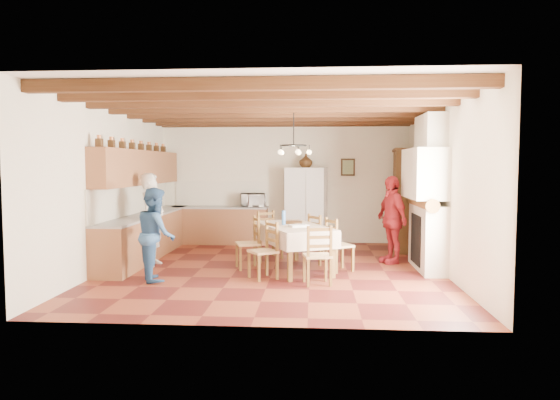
% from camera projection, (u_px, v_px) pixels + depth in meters
% --- Properties ---
extents(floor, '(6.00, 6.50, 0.02)m').
position_uv_depth(floor, '(273.00, 270.00, 9.11)').
color(floor, '#4C1614').
rests_on(floor, ground).
extents(ceiling, '(6.00, 6.50, 0.02)m').
position_uv_depth(ceiling, '(273.00, 103.00, 8.90)').
color(ceiling, white).
rests_on(ceiling, ground).
extents(wall_back, '(6.00, 0.02, 3.00)m').
position_uv_depth(wall_back, '(284.00, 181.00, 12.25)').
color(wall_back, beige).
rests_on(wall_back, ground).
extents(wall_front, '(6.00, 0.02, 3.00)m').
position_uv_depth(wall_front, '(250.00, 200.00, 5.76)').
color(wall_front, beige).
rests_on(wall_front, ground).
extents(wall_left, '(0.02, 6.50, 3.00)m').
position_uv_depth(wall_left, '(111.00, 187.00, 9.21)').
color(wall_left, beige).
rests_on(wall_left, ground).
extents(wall_right, '(0.02, 6.50, 3.00)m').
position_uv_depth(wall_right, '(443.00, 188.00, 8.79)').
color(wall_right, beige).
rests_on(wall_right, ground).
extents(ceiling_beams, '(6.00, 6.30, 0.16)m').
position_uv_depth(ceiling_beams, '(273.00, 109.00, 8.90)').
color(ceiling_beams, '#3B1C0C').
rests_on(ceiling_beams, ground).
extents(lower_cabinets_left, '(0.60, 4.30, 0.86)m').
position_uv_depth(lower_cabinets_left, '(148.00, 236.00, 10.31)').
color(lower_cabinets_left, brown).
rests_on(lower_cabinets_left, ground).
extents(lower_cabinets_back, '(2.30, 0.60, 0.86)m').
position_uv_depth(lower_cabinets_back, '(220.00, 226.00, 12.12)').
color(lower_cabinets_back, brown).
rests_on(lower_cabinets_back, ground).
extents(countertop_left, '(0.62, 4.30, 0.04)m').
position_uv_depth(countertop_left, '(147.00, 215.00, 10.27)').
color(countertop_left, slate).
rests_on(countertop_left, lower_cabinets_left).
extents(countertop_back, '(2.34, 0.62, 0.04)m').
position_uv_depth(countertop_back, '(220.00, 207.00, 12.09)').
color(countertop_back, slate).
rests_on(countertop_back, lower_cabinets_back).
extents(backsplash_left, '(0.03, 4.30, 0.60)m').
position_uv_depth(backsplash_left, '(133.00, 199.00, 10.27)').
color(backsplash_left, beige).
rests_on(backsplash_left, ground).
extents(backsplash_back, '(2.30, 0.03, 0.60)m').
position_uv_depth(backsplash_back, '(222.00, 193.00, 12.35)').
color(backsplash_back, beige).
rests_on(backsplash_back, ground).
extents(upper_cabinets, '(0.35, 4.20, 0.70)m').
position_uv_depth(upper_cabinets, '(140.00, 168.00, 10.22)').
color(upper_cabinets, brown).
rests_on(upper_cabinets, ground).
extents(fireplace, '(0.56, 1.60, 2.80)m').
position_uv_depth(fireplace, '(424.00, 193.00, 9.02)').
color(fireplace, beige).
rests_on(fireplace, ground).
extents(wall_picture, '(0.34, 0.03, 0.42)m').
position_uv_depth(wall_picture, '(348.00, 167.00, 12.08)').
color(wall_picture, black).
rests_on(wall_picture, ground).
extents(refrigerator, '(1.02, 0.88, 1.84)m').
position_uv_depth(refrigerator, '(306.00, 206.00, 11.91)').
color(refrigerator, white).
rests_on(refrigerator, floor).
extents(hutch, '(0.65, 1.29, 2.26)m').
position_uv_depth(hutch, '(405.00, 200.00, 11.09)').
color(hutch, '#352310').
rests_on(hutch, floor).
extents(dining_table, '(1.63, 2.10, 0.82)m').
position_uv_depth(dining_table, '(293.00, 230.00, 9.00)').
color(dining_table, silver).
rests_on(dining_table, floor).
extents(chandelier, '(0.47, 0.47, 0.03)m').
position_uv_depth(chandelier, '(294.00, 146.00, 8.89)').
color(chandelier, black).
rests_on(chandelier, ground).
extents(chair_left_near, '(0.57, 0.57, 0.96)m').
position_uv_depth(chair_left_near, '(263.00, 250.00, 8.33)').
color(chair_left_near, brown).
rests_on(chair_left_near, floor).
extents(chair_left_far, '(0.52, 0.53, 0.96)m').
position_uv_depth(chair_left_far, '(248.00, 243.00, 9.15)').
color(chair_left_far, brown).
rests_on(chair_left_far, floor).
extents(chair_right_near, '(0.55, 0.56, 0.96)m').
position_uv_depth(chair_right_near, '(339.00, 244.00, 8.96)').
color(chair_right_near, brown).
rests_on(chair_right_near, floor).
extents(chair_right_far, '(0.57, 0.58, 0.96)m').
position_uv_depth(chair_right_far, '(321.00, 239.00, 9.65)').
color(chair_right_far, brown).
rests_on(chair_right_far, floor).
extents(chair_end_near, '(0.49, 0.48, 0.96)m').
position_uv_depth(chair_end_near, '(317.00, 254.00, 7.94)').
color(chair_end_near, brown).
rests_on(chair_end_near, floor).
extents(chair_end_far, '(0.57, 0.57, 0.96)m').
position_uv_depth(chair_end_far, '(270.00, 235.00, 10.17)').
color(chair_end_far, brown).
rests_on(chair_end_far, floor).
extents(person_man, '(0.48, 0.68, 1.75)m').
position_uv_depth(person_man, '(152.00, 219.00, 9.41)').
color(person_man, silver).
rests_on(person_man, floor).
extents(person_woman_blue, '(0.84, 0.92, 1.54)m').
position_uv_depth(person_woman_blue, '(156.00, 234.00, 8.20)').
color(person_woman_blue, '#2F5689').
rests_on(person_woman_blue, floor).
extents(person_woman_red, '(0.73, 1.08, 1.70)m').
position_uv_depth(person_woman_red, '(391.00, 219.00, 9.67)').
color(person_woman_red, '#A72027').
rests_on(person_woman_red, floor).
extents(microwave, '(0.65, 0.51, 0.32)m').
position_uv_depth(microwave, '(253.00, 200.00, 12.02)').
color(microwave, silver).
rests_on(microwave, countertop_back).
extents(fridge_vase, '(0.40, 0.40, 0.33)m').
position_uv_depth(fridge_vase, '(306.00, 161.00, 11.84)').
color(fridge_vase, '#352310').
rests_on(fridge_vase, refrigerator).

